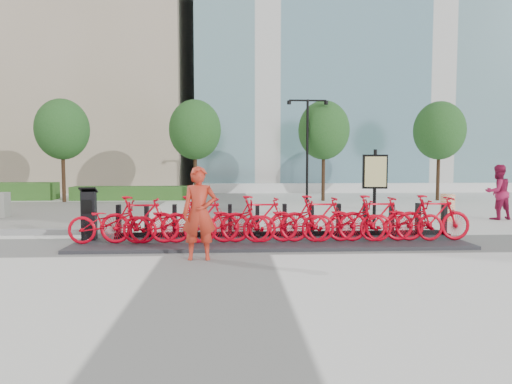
{
  "coord_description": "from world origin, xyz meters",
  "views": [
    {
      "loc": [
        0.33,
        -11.05,
        2.08
      ],
      "look_at": [
        1.0,
        1.5,
        1.2
      ],
      "focal_mm": 32.0,
      "sensor_mm": 36.0,
      "label": 1
    }
  ],
  "objects_px": {
    "bike_0": "(109,222)",
    "pedestrian": "(498,192)",
    "kiosk": "(89,214)",
    "map_sign": "(375,175)",
    "construction_barrel": "(447,208)",
    "worker_red": "(199,213)"
  },
  "relations": [
    {
      "from": "bike_0",
      "to": "pedestrian",
      "type": "height_order",
      "value": "pedestrian"
    },
    {
      "from": "kiosk",
      "to": "map_sign",
      "type": "relative_size",
      "value": 0.55
    },
    {
      "from": "construction_barrel",
      "to": "worker_red",
      "type": "bearing_deg",
      "value": -144.99
    },
    {
      "from": "construction_barrel",
      "to": "kiosk",
      "type": "bearing_deg",
      "value": -162.11
    },
    {
      "from": "pedestrian",
      "to": "map_sign",
      "type": "height_order",
      "value": "map_sign"
    },
    {
      "from": "kiosk",
      "to": "worker_red",
      "type": "distance_m",
      "value": 3.6
    },
    {
      "from": "kiosk",
      "to": "pedestrian",
      "type": "height_order",
      "value": "pedestrian"
    },
    {
      "from": "bike_0",
      "to": "construction_barrel",
      "type": "bearing_deg",
      "value": -68.15
    },
    {
      "from": "worker_red",
      "to": "construction_barrel",
      "type": "xyz_separation_m",
      "value": [
        8.04,
        5.63,
        -0.51
      ]
    },
    {
      "from": "bike_0",
      "to": "kiosk",
      "type": "height_order",
      "value": "kiosk"
    },
    {
      "from": "kiosk",
      "to": "pedestrian",
      "type": "bearing_deg",
      "value": 11.73
    },
    {
      "from": "bike_0",
      "to": "kiosk",
      "type": "xyz_separation_m",
      "value": [
        -0.66,
        0.59,
        0.13
      ]
    },
    {
      "from": "kiosk",
      "to": "worker_red",
      "type": "bearing_deg",
      "value": -40.59
    },
    {
      "from": "bike_0",
      "to": "map_sign",
      "type": "bearing_deg",
      "value": -65.28
    },
    {
      "from": "kiosk",
      "to": "bike_0",
      "type": "bearing_deg",
      "value": -46.73
    },
    {
      "from": "kiosk",
      "to": "map_sign",
      "type": "xyz_separation_m",
      "value": [
        8.21,
        2.88,
        0.88
      ]
    },
    {
      "from": "construction_barrel",
      "to": "map_sign",
      "type": "xyz_separation_m",
      "value": [
        -2.75,
        -0.65,
        1.14
      ]
    },
    {
      "from": "bike_0",
      "to": "worker_red",
      "type": "relative_size",
      "value": 1.0
    },
    {
      "from": "worker_red",
      "to": "kiosk",
      "type": "bearing_deg",
      "value": 143.35
    },
    {
      "from": "kiosk",
      "to": "map_sign",
      "type": "distance_m",
      "value": 8.74
    },
    {
      "from": "bike_0",
      "to": "construction_barrel",
      "type": "relative_size",
      "value": 2.12
    },
    {
      "from": "pedestrian",
      "to": "construction_barrel",
      "type": "xyz_separation_m",
      "value": [
        -1.94,
        -0.31,
        -0.5
      ]
    }
  ]
}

